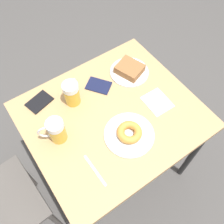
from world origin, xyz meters
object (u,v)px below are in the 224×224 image
object	(u,v)px
napkin_folded	(157,102)
passport_near_edge	(99,86)
beer_mug_left	(72,93)
fork	(95,170)
plate_with_cake	(129,70)
beer_mug_center	(56,131)
passport_far_edge	(39,102)
plate_with_donut	(130,133)

from	to	relation	value
napkin_folded	passport_near_edge	world-z (taller)	passport_near_edge
beer_mug_left	fork	xyz separation A→B (m)	(-0.38, 0.11, -0.07)
plate_with_cake	napkin_folded	bearing A→B (deg)	179.70
beer_mug_center	plate_with_cake	bearing A→B (deg)	-75.88
fork	passport_far_edge	distance (m)	0.47
fork	passport_far_edge	world-z (taller)	passport_far_edge
fork	passport_near_edge	world-z (taller)	passport_near_edge
plate_with_cake	napkin_folded	size ratio (longest dim) A/B	1.50
plate_with_cake	plate_with_donut	world-z (taller)	plate_with_cake
fork	passport_near_edge	xyz separation A→B (m)	(0.38, -0.27, 0.00)
beer_mug_center	passport_far_edge	distance (m)	0.24
fork	beer_mug_left	bearing A→B (deg)	-16.29
beer_mug_center	plate_with_donut	bearing A→B (deg)	-122.50
plate_with_donut	passport_far_edge	size ratio (longest dim) A/B	1.65
plate_with_cake	passport_far_edge	xyz separation A→B (m)	(0.10, 0.50, -0.02)
plate_with_donut	beer_mug_left	bearing A→B (deg)	20.35
plate_with_cake	beer_mug_left	distance (m)	0.35
plate_with_cake	plate_with_donut	xyz separation A→B (m)	(-0.31, 0.23, -0.00)
napkin_folded	plate_with_donut	bearing A→B (deg)	106.61
beer_mug_center	fork	bearing A→B (deg)	-167.08
beer_mug_left	beer_mug_center	distance (m)	0.22
beer_mug_left	passport_near_edge	distance (m)	0.17
passport_near_edge	passport_far_edge	world-z (taller)	same
beer_mug_center	napkin_folded	xyz separation A→B (m)	(-0.11, -0.51, -0.07)
plate_with_cake	fork	xyz separation A→B (m)	(-0.36, 0.46, -0.02)
passport_near_edge	passport_far_edge	xyz separation A→B (m)	(0.09, 0.31, 0.00)
napkin_folded	beer_mug_left	bearing A→B (deg)	53.91
plate_with_cake	passport_far_edge	distance (m)	0.51
plate_with_cake	napkin_folded	distance (m)	0.24
passport_far_edge	plate_with_cake	bearing A→B (deg)	-101.79
plate_with_donut	beer_mug_center	bearing A→B (deg)	57.50
plate_with_donut	passport_near_edge	distance (m)	0.33
napkin_folded	passport_near_edge	size ratio (longest dim) A/B	0.92
passport_near_edge	napkin_folded	bearing A→B (deg)	-143.80
beer_mug_left	passport_far_edge	distance (m)	0.19
beer_mug_left	fork	size ratio (longest dim) A/B	0.80
beer_mug_left	passport_near_edge	xyz separation A→B (m)	(0.01, -0.16, -0.06)
beer_mug_center	passport_far_edge	bearing A→B (deg)	-3.45
beer_mug_center	fork	distance (m)	0.25
plate_with_cake	passport_near_edge	size ratio (longest dim) A/B	1.39
napkin_folded	fork	xyz separation A→B (m)	(-0.12, 0.46, -0.00)
fork	plate_with_donut	bearing A→B (deg)	-76.92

